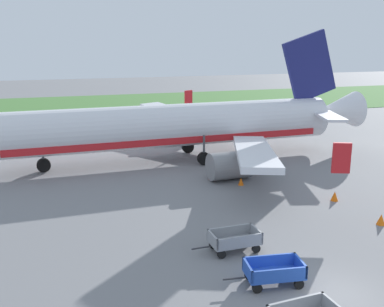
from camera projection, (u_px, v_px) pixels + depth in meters
ground_plane at (336, 295)px, 18.91m from camera, size 220.00×220.00×0.00m
grass_strip at (126, 105)px, 72.64m from camera, size 220.00×28.00×0.06m
airplane at (180, 126)px, 39.27m from camera, size 37.60×30.28×11.34m
baggage_cart_fourth_in_row at (274, 272)px, 19.65m from camera, size 3.61×1.69×1.07m
baggage_cart_far_end at (234, 240)px, 22.76m from camera, size 3.57×1.48×1.07m
traffic_cone_near_plane at (381, 219)px, 26.03m from camera, size 0.49×0.49×0.64m
traffic_cone_mid_apron at (335, 196)px, 29.87m from camera, size 0.49×0.49×0.65m
traffic_cone_by_carts at (241, 181)px, 33.07m from camera, size 0.42×0.42×0.56m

